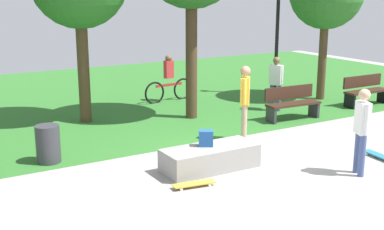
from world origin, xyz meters
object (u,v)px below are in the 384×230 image
Objects in this scene: park_bench_far_left at (292,102)px; cyclist_on_bicycle at (169,82)px; concrete_ledge at (210,158)px; pedestrian_with_backpack at (276,79)px; skateboard_by_ledge at (194,184)px; lamp_post at (278,20)px; skater_performing_trick at (362,125)px; backpack_on_ledge at (206,138)px; skater_watching at (245,97)px; trash_bin at (48,144)px; park_bench_near_path at (365,90)px; skateboard_spare at (379,155)px.

cyclist_on_bicycle reaches higher than park_bench_far_left.
concrete_ledge is 6.48m from cyclist_on_bicycle.
pedestrian_with_backpack is (0.29, 1.05, 0.47)m from park_bench_far_left.
lamp_post reaches higher than skateboard_by_ledge.
skater_performing_trick reaches higher than park_bench_far_left.
skater_performing_trick is (2.38, -1.83, 0.37)m from backpack_on_ledge.
park_bench_far_left is at bearing 22.67° from skater_watching.
backpack_on_ledge is 1.19m from skateboard_by_ledge.
trash_bin is (-6.79, -0.17, -0.08)m from park_bench_far_left.
park_bench_near_path is 2.01× the size of trash_bin.
trash_bin is at bearing -177.96° from park_bench_near_path.
backpack_on_ledge is 0.40× the size of trash_bin.
trash_bin is at bearing 173.14° from backpack_on_ledge.
park_bench_far_left is at bearing -64.49° from cyclist_on_bicycle.
skater_watching is (1.81, 1.17, 0.43)m from backpack_on_ledge.
skater_performing_trick is 4.38m from park_bench_far_left.
park_bench_near_path is 3.02m from pedestrian_with_backpack.
skateboard_by_ledge is at bearing -149.29° from park_bench_far_left.
park_bench_far_left is (0.63, 3.52, 0.42)m from skateboard_spare.
concrete_ledge is at bearing -151.35° from park_bench_far_left.
concrete_ledge is 1.02m from skateboard_by_ledge.
skateboard_by_ledge is 0.51× the size of park_bench_near_path.
pedestrian_with_backpack is (5.17, 3.95, 0.89)m from skateboard_by_ledge.
park_bench_far_left is 3.16m from park_bench_near_path.
skateboard_spare is at bearing -110.96° from lamp_post.
skater_performing_trick reaches higher than park_bench_near_path.
skater_watching reaches higher than skateboard_spare.
skater_performing_trick is at bearing -79.22° from skater_watching.
backpack_on_ledge is 5.49m from pedestrian_with_backpack.
park_bench_near_path is at bearing 18.53° from concrete_ledge.
skater_watching is 2.19× the size of skateboard_by_ledge.
backpack_on_ledge is at bearing -147.17° from skater_watching.
lamp_post is at bearing 50.54° from pedestrian_with_backpack.
skateboard_by_ledge is 3.35m from trash_bin.
skateboard_by_ledge is 0.20× the size of lamp_post.
park_bench_near_path is (7.30, 2.33, -0.15)m from backpack_on_ledge.
pedestrian_with_backpack is 0.88× the size of cyclist_on_bicycle.
park_bench_far_left and park_bench_near_path have the same top height.
pedestrian_with_backpack reaches higher than concrete_ledge.
skater_performing_trick is 0.95× the size of skater_watching.
skater_watching is 2.26× the size of trash_bin.
skater_performing_trick is at bearing -89.68° from cyclist_on_bicycle.
lamp_post is (-1.31, 2.75, 2.04)m from park_bench_near_path.
skateboard_by_ledge is 7.39m from cyclist_on_bicycle.
cyclist_on_bicycle reaches higher than skateboard_by_ledge.
skater_performing_trick is 0.94× the size of cyclist_on_bicycle.
lamp_post reaches higher than park_bench_far_left.
skateboard_spare is at bearing -28.60° from trash_bin.
skater_watching is at bearing 35.60° from concrete_ledge.
backpack_on_ledge is 0.19× the size of skater_performing_trick.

